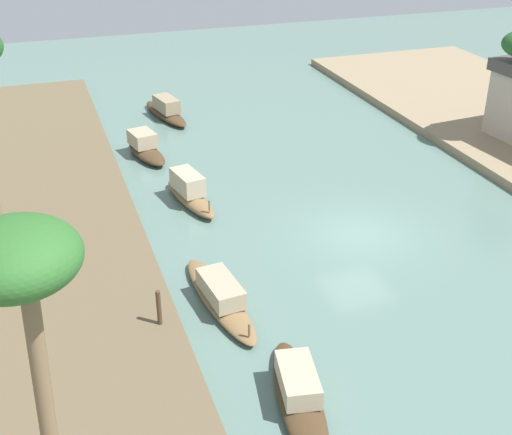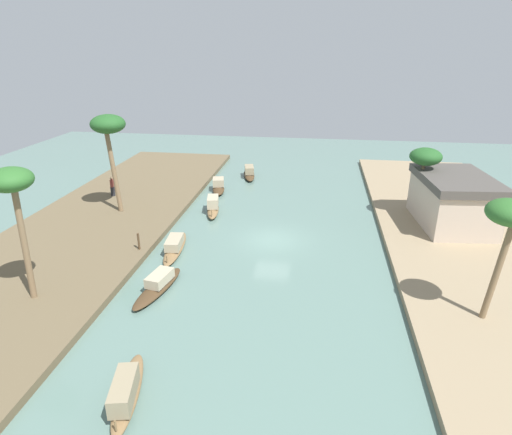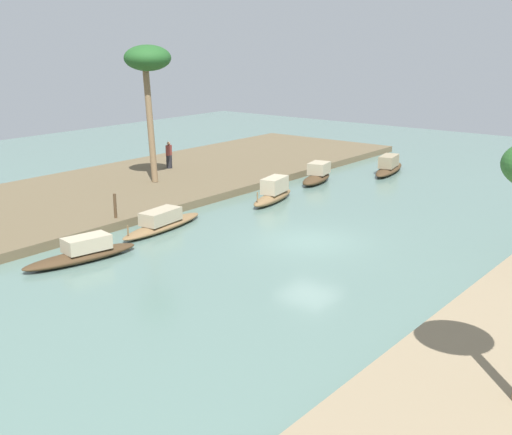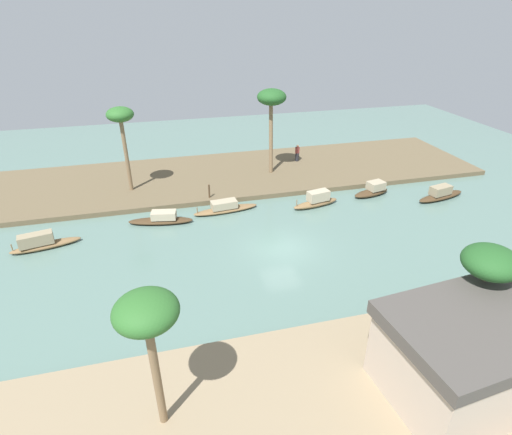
% 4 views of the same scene
% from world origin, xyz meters
% --- Properties ---
extents(river_water, '(72.71, 72.71, 0.00)m').
position_xyz_m(river_water, '(0.00, 0.00, 0.00)').
color(river_water, slate).
rests_on(river_water, ground).
extents(sampan_downstream_large, '(3.61, 1.81, 1.18)m').
position_xyz_m(sampan_downstream_large, '(-10.13, -6.23, 0.45)').
color(sampan_downstream_large, '#47331E').
rests_on(sampan_downstream_large, river_water).
extents(sampan_midstream, '(4.89, 1.93, 0.97)m').
position_xyz_m(sampan_midstream, '(7.63, -5.58, 0.35)').
color(sampan_midstream, '#47331E').
rests_on(sampan_midstream, river_water).
extents(sampan_with_tall_canopy, '(4.91, 2.03, 1.18)m').
position_xyz_m(sampan_with_tall_canopy, '(-15.29, -4.13, 0.42)').
color(sampan_with_tall_canopy, '#47331E').
rests_on(sampan_with_tall_canopy, river_water).
extents(sampan_upstream_small, '(5.26, 1.58, 0.96)m').
position_xyz_m(sampan_upstream_small, '(2.69, -6.26, 0.35)').
color(sampan_upstream_small, brown).
rests_on(sampan_upstream_small, river_water).
extents(sampan_open_hull, '(4.16, 1.66, 1.30)m').
position_xyz_m(sampan_open_hull, '(-4.66, -5.43, 0.51)').
color(sampan_open_hull, brown).
rests_on(sampan_open_hull, river_water).
extents(mooring_post, '(0.14, 0.14, 1.14)m').
position_xyz_m(mooring_post, '(3.61, -8.35, 0.98)').
color(mooring_post, '#4C3823').
rests_on(mooring_post, riverbank_left).
extents(palm_tree_left_far, '(2.14, 2.14, 7.07)m').
position_xyz_m(palm_tree_left_far, '(9.85, -11.52, 6.54)').
color(palm_tree_left_far, '#7F6647').
rests_on(palm_tree_left_far, riverbank_left).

